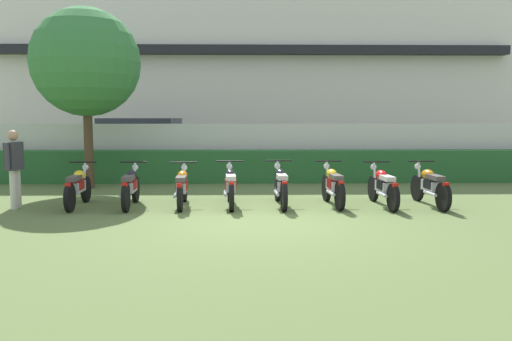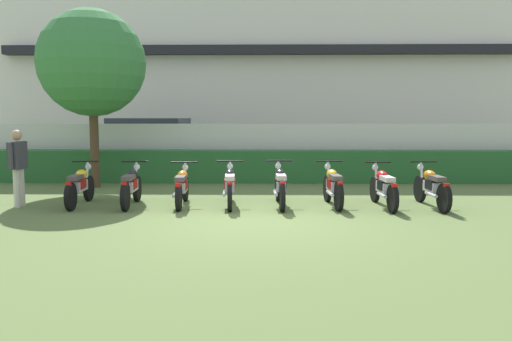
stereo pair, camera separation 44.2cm
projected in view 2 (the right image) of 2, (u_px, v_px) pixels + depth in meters
ground at (254, 222)px, 9.39m from camera, size 60.00×60.00×0.00m
building at (261, 65)px, 23.83m from camera, size 25.08×6.50×8.75m
compound_wall at (259, 152)px, 15.77m from camera, size 23.82×0.30×1.73m
hedge_row at (258, 166)px, 15.11m from camera, size 19.06×0.70×0.95m
parked_car at (153, 144)px, 18.57m from camera, size 4.67×2.47×1.89m
tree_near_inspector at (92, 63)px, 13.70m from camera, size 2.89×2.89×4.84m
motorcycle_in_row_0 at (80, 186)px, 11.10m from camera, size 0.60×1.85×0.95m
motorcycle_in_row_1 at (131, 186)px, 11.05m from camera, size 0.60×1.82×0.96m
motorcycle_in_row_2 at (182, 186)px, 11.08m from camera, size 0.60×1.83×0.94m
motorcycle_in_row_3 at (230, 186)px, 11.06m from camera, size 0.60×1.89×0.96m
motorcycle_in_row_4 at (280, 185)px, 11.05m from camera, size 0.60×1.95×0.97m
motorcycle_in_row_5 at (333, 186)px, 11.04m from camera, size 0.60×1.83×0.97m
motorcycle_in_row_6 at (383, 187)px, 10.91m from camera, size 0.60×1.92×0.95m
motorcycle_in_row_7 at (432, 187)px, 10.91m from camera, size 0.60×1.95×0.96m
inspector_person at (18, 161)px, 10.92m from camera, size 0.22×0.67×1.67m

